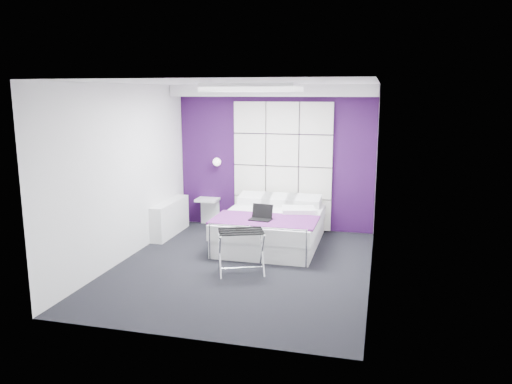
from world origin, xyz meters
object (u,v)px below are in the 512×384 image
bed (271,227)px  nightstand (207,200)px  wall_lamp (218,162)px  luggage_rack (241,252)px  radiator (170,218)px  laptop (261,216)px

bed → nightstand: (-1.42, 0.86, 0.21)m
wall_lamp → luggage_rack: wall_lamp is taller
wall_lamp → radiator: size_ratio=0.12×
radiator → nightstand: radiator is taller
nightstand → luggage_rack: luggage_rack is taller
luggage_rack → laptop: (0.07, 0.88, 0.30)m
nightstand → luggage_rack: size_ratio=0.67×
wall_lamp → nightstand: 0.75m
wall_lamp → luggage_rack: bearing=-64.3°
wall_lamp → bed: wall_lamp is taller
laptop → wall_lamp: bearing=136.9°
radiator → laptop: laptop is taller
bed → laptop: size_ratio=5.91×
radiator → luggage_rack: 2.31m
luggage_rack → nightstand: bearing=98.2°
radiator → nightstand: size_ratio=2.94×
nightstand → laptop: size_ratio=1.24×
wall_lamp → laptop: (1.17, -1.40, -0.61)m
wall_lamp → luggage_rack: 2.70m
bed → wall_lamp: bearing=143.7°
laptop → bed: bearing=91.5°
radiator → luggage_rack: (1.74, -1.52, 0.00)m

